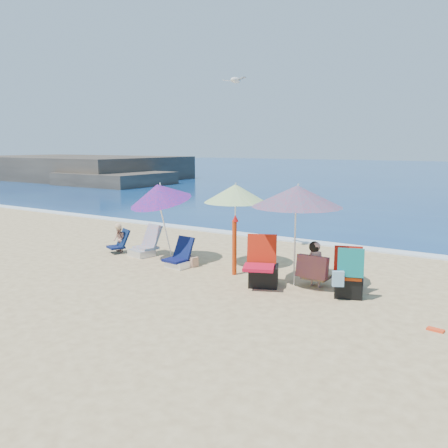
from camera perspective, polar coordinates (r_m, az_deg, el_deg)
The scene contains 18 objects.
ground at distance 9.75m, azimuth -1.70°, elevation -7.37°, with size 120.00×120.00×0.00m.
foam at distance 14.12m, azimuth 10.07°, elevation -2.13°, with size 120.00×0.50×0.04m.
headland at distance 42.64m, azimuth -17.28°, elevation 6.02°, with size 20.50×11.50×2.60m.
umbrella_turquoise at distance 9.46m, azimuth 8.82°, elevation 3.34°, with size 2.16×2.16×2.08m.
umbrella_striped at distance 10.96m, azimuth 1.40°, elevation 3.72°, with size 1.94×1.94×1.97m.
umbrella_blue at distance 11.48m, azimuth -7.85°, elevation 3.72°, with size 1.84×1.89×2.07m.
furled_umbrella at distance 10.34m, azimuth 1.29°, elevation -2.18°, with size 0.15×0.15×1.34m.
chair_navy at distance 11.16m, azimuth -5.43°, elevation -4.26°, with size 0.59×0.67×0.69m.
chair_rainbow at distance 12.43m, azimuth -9.53°, elevation -2.82°, with size 0.69×0.86×0.78m.
camp_chair_left at distance 9.62m, azimuth 4.71°, elevation -5.68°, with size 0.82×0.99×1.05m.
camp_chair_right at distance 9.22m, azimuth 14.77°, elevation -6.40°, with size 0.70×0.83×0.97m.
person_center at distance 9.68m, azimuth 10.89°, elevation -4.89°, with size 0.64×0.53×0.93m.
person_left at distance 12.86m, azimuth -12.55°, elevation -1.77°, with size 0.64×0.65×0.81m.
bag_black_a at distance 12.23m, azimuth -5.13°, elevation -3.44°, with size 0.27×0.20×0.20m.
bag_tan at distance 11.20m, azimuth -3.92°, elevation -4.55°, with size 0.31×0.25×0.23m.
bag_navy_b at distance 9.90m, azimuth 15.28°, elevation -6.57°, with size 0.42×0.34×0.29m.
orange_item at distance 8.13m, azimuth 24.21°, elevation -11.59°, with size 0.26×0.15×0.03m.
seagull at distance 12.36m, azimuth 1.39°, elevation 16.98°, with size 0.78×0.42×0.15m.
Camera 1 is at (5.28, -7.70, 2.82)m, focal length 37.82 mm.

